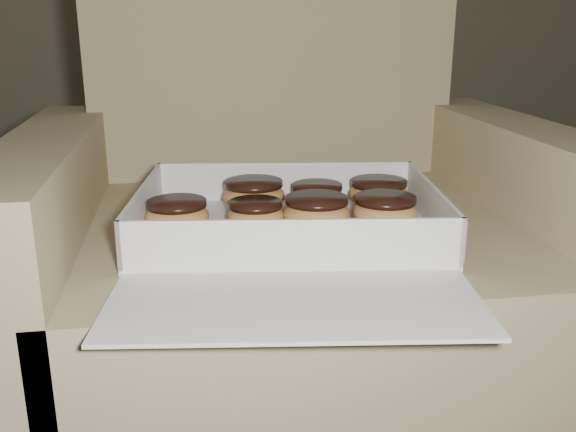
% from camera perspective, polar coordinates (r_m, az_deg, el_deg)
% --- Properties ---
extents(armchair, '(0.92, 0.78, 0.96)m').
position_cam_1_polar(armchair, '(1.17, 0.44, -5.17)').
color(armchair, tan).
rests_on(armchair, floor).
extents(bakery_box, '(0.51, 0.57, 0.07)m').
position_cam_1_polar(bakery_box, '(0.94, 0.31, -1.64)').
color(bakery_box, silver).
rests_on(bakery_box, armchair).
extents(donut_a, '(0.10, 0.10, 0.05)m').
position_cam_1_polar(donut_a, '(0.99, 8.63, 0.48)').
color(donut_a, '#E3924F').
rests_on(donut_a, bakery_box).
extents(donut_b, '(0.09, 0.09, 0.04)m').
position_cam_1_polar(donut_b, '(0.98, -2.88, 0.19)').
color(donut_b, '#E3924F').
rests_on(donut_b, bakery_box).
extents(donut_c, '(0.10, 0.10, 0.05)m').
position_cam_1_polar(donut_c, '(1.09, 8.06, 2.03)').
color(donut_c, '#E3924F').
rests_on(donut_c, bakery_box).
extents(donut_d, '(0.10, 0.10, 0.05)m').
position_cam_1_polar(donut_d, '(0.98, 2.56, 0.39)').
color(donut_d, '#E3924F').
rests_on(donut_d, bakery_box).
extents(donut_e, '(0.10, 0.10, 0.05)m').
position_cam_1_polar(donut_e, '(0.98, -9.81, 0.14)').
color(donut_e, '#E3924F').
rests_on(donut_e, bakery_box).
extents(donut_f, '(0.09, 0.09, 0.04)m').
position_cam_1_polar(donut_f, '(1.07, 2.61, 1.79)').
color(donut_f, '#E3924F').
rests_on(donut_f, bakery_box).
extents(donut_g, '(0.10, 0.10, 0.05)m').
position_cam_1_polar(donut_g, '(1.07, -3.05, 1.94)').
color(donut_g, '#E3924F').
rests_on(donut_g, bakery_box).
extents(crumb_a, '(0.01, 0.01, 0.00)m').
position_cam_1_polar(crumb_a, '(0.93, 11.44, -2.36)').
color(crumb_a, black).
rests_on(crumb_a, bakery_box).
extents(crumb_b, '(0.01, 0.01, 0.00)m').
position_cam_1_polar(crumb_b, '(0.99, -11.68, -1.28)').
color(crumb_b, black).
rests_on(crumb_b, bakery_box).
extents(crumb_c, '(0.01, 0.01, 0.00)m').
position_cam_1_polar(crumb_c, '(0.89, 3.84, -2.95)').
color(crumb_c, black).
rests_on(crumb_c, bakery_box).
extents(crumb_d, '(0.01, 0.01, 0.00)m').
position_cam_1_polar(crumb_d, '(0.88, 9.77, -3.58)').
color(crumb_d, black).
rests_on(crumb_d, bakery_box).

